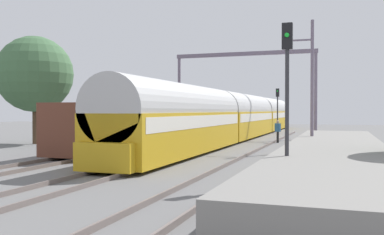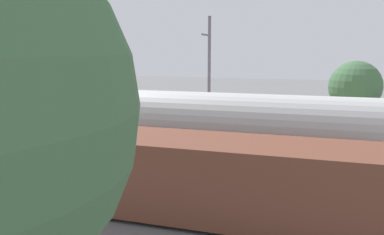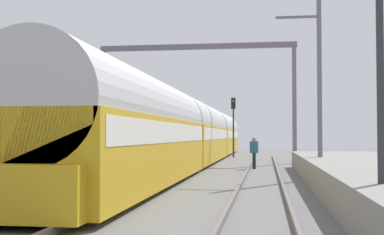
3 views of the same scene
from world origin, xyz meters
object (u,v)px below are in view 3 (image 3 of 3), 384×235
Objects in this scene: passenger_train at (196,133)px; railway_signal_near at (380,45)px; freight_car at (33,144)px; railway_signal_far at (233,119)px; person_crossing at (254,150)px; catenary_gantry at (196,77)px.

railway_signal_near is at bearing -74.28° from passenger_train.
passenger_train is 15.34m from freight_car.
freight_car is 14.33m from railway_signal_near.
railway_signal_far reaches higher than passenger_train.
passenger_train is 28.44× the size of person_crossing.
catenary_gantry reaches higher than railway_signal_near.
passenger_train is 9.19m from railway_signal_far.
railway_signal_far is 0.37× the size of catenary_gantry.
railway_signal_near is at bearing -39.04° from freight_car.
passenger_train reaches higher than person_crossing.
catenary_gantry is at bearing -102.69° from railway_signal_far.
person_crossing is 14.77m from railway_signal_far.
freight_car is at bearing 140.96° from railway_signal_near.
passenger_train is at bearing 144.70° from person_crossing.
person_crossing is 0.36× the size of railway_signal_far.
freight_car is 12.33m from person_crossing.
person_crossing is (3.91, -5.57, -0.94)m from passenger_train.
passenger_train is 3.78× the size of freight_car.
passenger_train is 3.74× the size of catenary_gantry.
passenger_train is 24.60m from railway_signal_near.
catenary_gantry is (4.37, 15.09, 4.21)m from freight_car.
person_crossing is at bearing 47.81° from freight_car.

